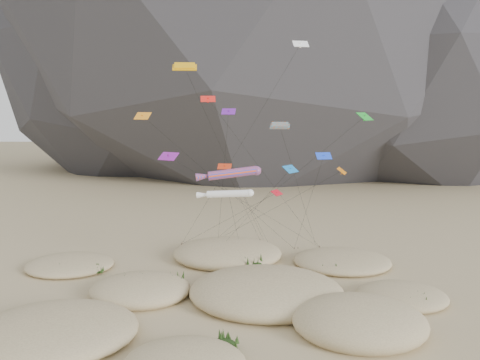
% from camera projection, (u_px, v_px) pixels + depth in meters
% --- Properties ---
extents(ground, '(500.00, 500.00, 0.00)m').
position_uv_depth(ground, '(243.00, 312.00, 48.91)').
color(ground, '#CCB789').
rests_on(ground, ground).
extents(dunes, '(52.05, 40.08, 4.02)m').
position_uv_depth(dunes, '(231.00, 290.00, 52.94)').
color(dunes, '#CCB789').
rests_on(dunes, ground).
extents(dune_grass, '(43.57, 28.45, 1.54)m').
position_uv_depth(dune_grass, '(236.00, 293.00, 51.89)').
color(dune_grass, black).
rests_on(dune_grass, ground).
extents(kite_stakes, '(21.48, 6.03, 0.30)m').
position_uv_depth(kite_stakes, '(255.00, 246.00, 71.88)').
color(kite_stakes, '#3F2D1E').
rests_on(kite_stakes, ground).
extents(rainbow_tube_kite, '(9.59, 15.56, 14.09)m').
position_uv_depth(rainbow_tube_kite, '(230.00, 173.00, 57.65)').
color(rainbow_tube_kite, '#FF511A').
rests_on(rainbow_tube_kite, ground).
extents(white_tube_kite, '(6.81, 16.54, 11.94)m').
position_uv_depth(white_tube_kite, '(226.00, 194.00, 54.44)').
color(white_tube_kite, white).
rests_on(white_tube_kite, ground).
extents(orange_parafoil, '(11.38, 17.26, 26.62)m').
position_uv_depth(orange_parafoil, '(186.00, 69.00, 56.18)').
color(orange_parafoil, orange).
rests_on(orange_parafoil, ground).
extents(multi_parafoil, '(7.72, 11.61, 19.42)m').
position_uv_depth(multi_parafoil, '(280.00, 127.00, 59.94)').
color(multi_parafoil, '#D74C16').
rests_on(multi_parafoil, ground).
extents(delta_kites, '(29.82, 23.85, 29.67)m').
position_uv_depth(delta_kites, '(263.00, 140.00, 57.57)').
color(delta_kites, white).
rests_on(delta_kites, ground).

